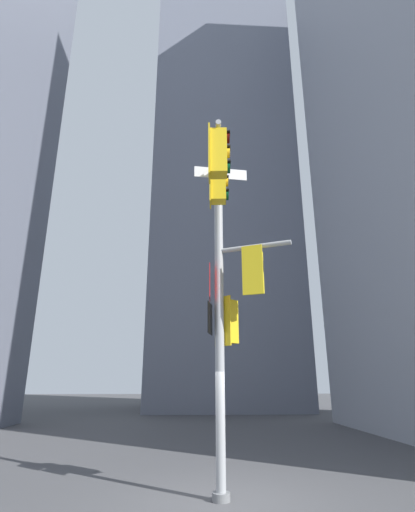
% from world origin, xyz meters
% --- Properties ---
extents(ground, '(120.00, 120.00, 0.00)m').
position_xyz_m(ground, '(0.00, 0.00, 0.00)').
color(ground, '#474749').
extents(building_mid_block, '(12.41, 12.41, 42.56)m').
position_xyz_m(building_mid_block, '(2.45, 25.90, 21.28)').
color(building_mid_block, slate).
rests_on(building_mid_block, ground).
extents(signal_pole_assembly, '(2.23, 2.68, 8.49)m').
position_xyz_m(signal_pole_assembly, '(0.11, -0.44, 4.95)').
color(signal_pole_assembly, '#9EA0A3').
rests_on(signal_pole_assembly, ground).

